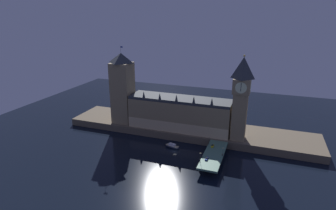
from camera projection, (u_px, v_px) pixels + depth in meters
ground_plane at (175, 152)px, 218.40m from camera, size 400.00×400.00×0.00m
embankment at (189, 129)px, 252.26m from camera, size 220.00×42.00×6.27m
parliament_hall at (180, 113)px, 242.94m from camera, size 87.81×23.78×33.33m
clock_tower at (241, 96)px, 215.05m from camera, size 13.34×13.45×67.38m
victoria_tower at (123, 88)px, 252.69m from camera, size 17.46×17.46×69.49m
bridge at (213, 156)px, 202.60m from camera, size 13.92×46.00×6.06m
car_northbound_lead at (213, 146)px, 212.79m from camera, size 1.91×4.19×1.45m
car_northbound_trail at (207, 158)px, 194.47m from camera, size 1.92×4.62×1.39m
pedestrian_near_rail at (203, 157)px, 196.33m from camera, size 0.38×0.38×1.75m
pedestrian_mid_walk at (222, 154)px, 199.26m from camera, size 0.38×0.38×1.86m
street_lamp_near at (200, 156)px, 189.50m from camera, size 1.34×0.60×7.27m
street_lamp_mid at (223, 151)px, 198.63m from camera, size 1.34×0.60×6.27m
street_lamp_far at (209, 139)px, 215.86m from camera, size 1.34×0.60×6.97m
boat_upstream at (172, 146)px, 224.49m from camera, size 13.17×7.15×3.38m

